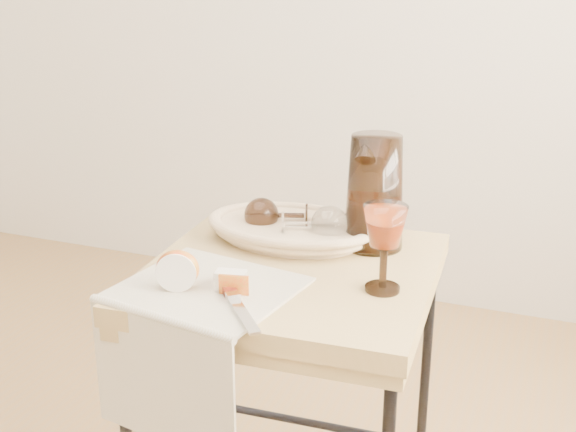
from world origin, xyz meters
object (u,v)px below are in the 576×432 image
at_px(goblet_lying_a, 281,215).
at_px(table_knife, 234,298).
at_px(pitcher, 375,192).
at_px(bread_basket, 291,231).
at_px(goblet_lying_b, 310,224).
at_px(apple_half, 178,269).
at_px(wine_goblet, 384,248).
at_px(side_table, 291,418).
at_px(tea_towel, 207,288).

distance_m(goblet_lying_a, table_knife, 0.38).
distance_m(pitcher, table_knife, 0.44).
distance_m(bread_basket, table_knife, 0.35).
bearing_deg(pitcher, goblet_lying_a, 172.56).
height_order(bread_basket, pitcher, pitcher).
relative_size(goblet_lying_b, apple_half, 1.60).
bearing_deg(apple_half, wine_goblet, 0.97).
relative_size(bread_basket, apple_half, 4.14).
relative_size(side_table, pitcher, 2.55).
bearing_deg(goblet_lying_b, wine_goblet, -60.32).
height_order(side_table, apple_half, apple_half).
bearing_deg(goblet_lying_b, goblet_lying_a, 134.34).
relative_size(tea_towel, pitcher, 1.11).
xyz_separation_m(tea_towel, bread_basket, (0.06, 0.31, 0.02)).
relative_size(side_table, apple_half, 8.87).
height_order(goblet_lying_a, wine_goblet, wine_goblet).
bearing_deg(wine_goblet, pitcher, 109.55).
distance_m(side_table, tea_towel, 0.43).
distance_m(pitcher, wine_goblet, 0.24).
bearing_deg(apple_half, table_knife, -30.31).
relative_size(goblet_lying_a, wine_goblet, 0.74).
bearing_deg(pitcher, side_table, -138.86).
bearing_deg(bread_basket, goblet_lying_a, 153.22).
bearing_deg(wine_goblet, tea_towel, -159.32).
distance_m(bread_basket, goblet_lying_b, 0.06).
distance_m(goblet_lying_a, wine_goblet, 0.36).
xyz_separation_m(bread_basket, goblet_lying_b, (0.05, -0.02, 0.03)).
distance_m(goblet_lying_a, goblet_lying_b, 0.09).
bearing_deg(goblet_lying_b, tea_towel, -133.15).
xyz_separation_m(bread_basket, table_knife, (0.02, -0.35, -0.01)).
height_order(pitcher, table_knife, pitcher).
relative_size(goblet_lying_a, table_knife, 0.54).
height_order(tea_towel, table_knife, table_knife).
bearing_deg(wine_goblet, side_table, 167.50).
bearing_deg(pitcher, wine_goblet, -82.65).
distance_m(bread_basket, wine_goblet, 0.33).
xyz_separation_m(goblet_lying_b, apple_half, (-0.16, -0.31, -0.01)).
height_order(goblet_lying_b, apple_half, goblet_lying_b).
relative_size(bread_basket, pitcher, 1.19).
height_order(side_table, table_knife, table_knife).
distance_m(side_table, table_knife, 0.45).
relative_size(tea_towel, table_knife, 1.34).
xyz_separation_m(side_table, bread_basket, (-0.05, 0.14, 0.40)).
bearing_deg(table_knife, apple_half, -140.80).
distance_m(tea_towel, table_knife, 0.09).
bearing_deg(side_table, tea_towel, -124.07).
relative_size(apple_half, table_knife, 0.35).
bearing_deg(apple_half, tea_towel, 1.26).
height_order(goblet_lying_a, apple_half, goblet_lying_a).
bearing_deg(table_knife, goblet_lying_a, 147.82).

